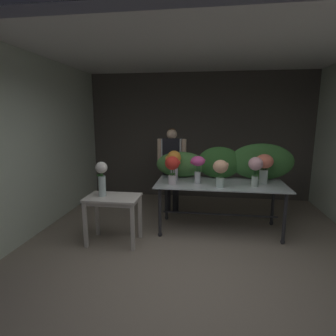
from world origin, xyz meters
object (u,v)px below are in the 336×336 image
(vase_peach_hydrangea, at_px, (221,170))
(vase_blush_tulips, at_px, (255,167))
(vase_sunset_stock, at_px, (174,162))
(vase_white_roses_tall, at_px, (102,177))
(vase_scarlet_dahlias, at_px, (172,167))
(vase_fuchsia_roses, at_px, (198,165))
(vase_coral_lilies, at_px, (264,165))
(display_table_glass, at_px, (220,190))
(side_table_white, at_px, (113,203))
(florist, at_px, (172,162))

(vase_peach_hydrangea, distance_m, vase_blush_tulips, 0.55)
(vase_sunset_stock, distance_m, vase_white_roses_tall, 1.26)
(vase_scarlet_dahlias, bearing_deg, vase_peach_hydrangea, -6.78)
(vase_fuchsia_roses, height_order, vase_scarlet_dahlias, vase_scarlet_dahlias)
(vase_coral_lilies, xyz_separation_m, vase_fuchsia_roses, (-1.06, -0.14, 0.00))
(display_table_glass, relative_size, vase_fuchsia_roses, 4.67)
(vase_peach_hydrangea, relative_size, vase_white_roses_tall, 0.82)
(vase_white_roses_tall, bearing_deg, vase_sunset_stock, 39.30)
(vase_blush_tulips, bearing_deg, vase_sunset_stock, 167.82)
(vase_peach_hydrangea, distance_m, vase_sunset_stock, 0.86)
(side_table_white, bearing_deg, vase_white_roses_tall, -179.91)
(vase_blush_tulips, height_order, vase_scarlet_dahlias, vase_blush_tulips)
(vase_blush_tulips, bearing_deg, vase_white_roses_tall, -167.22)
(vase_fuchsia_roses, bearing_deg, vase_white_roses_tall, -156.73)
(display_table_glass, height_order, vase_blush_tulips, vase_blush_tulips)
(vase_sunset_stock, height_order, vase_white_roses_tall, vase_sunset_stock)
(vase_peach_hydrangea, relative_size, vase_sunset_stock, 0.85)
(side_table_white, distance_m, vase_fuchsia_roses, 1.45)
(vase_scarlet_dahlias, bearing_deg, florist, 97.86)
(vase_coral_lilies, relative_size, vase_scarlet_dahlias, 1.05)
(vase_white_roses_tall, bearing_deg, vase_blush_tulips, 12.78)
(vase_blush_tulips, height_order, vase_white_roses_tall, vase_blush_tulips)
(vase_coral_lilies, bearing_deg, vase_white_roses_tall, -163.17)
(vase_coral_lilies, xyz_separation_m, vase_scarlet_dahlias, (-1.45, -0.26, -0.02))
(vase_peach_hydrangea, relative_size, vase_scarlet_dahlias, 0.94)
(display_table_glass, xyz_separation_m, vase_scarlet_dahlias, (-0.77, -0.19, 0.40))
(florist, relative_size, vase_peach_hydrangea, 3.92)
(vase_fuchsia_roses, relative_size, vase_blush_tulips, 0.97)
(vase_coral_lilies, height_order, vase_blush_tulips, vase_coral_lilies)
(side_table_white, bearing_deg, vase_fuchsia_roses, 25.88)
(vase_peach_hydrangea, height_order, vase_sunset_stock, vase_sunset_stock)
(vase_fuchsia_roses, distance_m, vase_blush_tulips, 0.89)
(vase_peach_hydrangea, height_order, vase_scarlet_dahlias, vase_scarlet_dahlias)
(florist, bearing_deg, vase_blush_tulips, -33.41)
(vase_coral_lilies, bearing_deg, side_table_white, -162.08)
(side_table_white, bearing_deg, vase_coral_lilies, 17.92)
(vase_blush_tulips, bearing_deg, side_table_white, -166.31)
(florist, height_order, vase_coral_lilies, florist)
(vase_scarlet_dahlias, height_order, vase_sunset_stock, vase_sunset_stock)
(florist, distance_m, vase_peach_hydrangea, 1.38)
(display_table_glass, bearing_deg, vase_white_roses_tall, -159.11)
(side_table_white, distance_m, vase_coral_lilies, 2.44)
(side_table_white, xyz_separation_m, vase_sunset_stock, (0.81, 0.79, 0.51))
(display_table_glass, xyz_separation_m, vase_blush_tulips, (0.51, -0.15, 0.42))
(side_table_white, distance_m, vase_white_roses_tall, 0.42)
(vase_peach_hydrangea, height_order, vase_blush_tulips, vase_blush_tulips)
(vase_blush_tulips, bearing_deg, florist, 146.59)
(vase_blush_tulips, height_order, vase_sunset_stock, vase_sunset_stock)
(vase_fuchsia_roses, bearing_deg, vase_peach_hydrangea, -29.89)
(vase_fuchsia_roses, relative_size, vase_scarlet_dahlias, 0.98)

